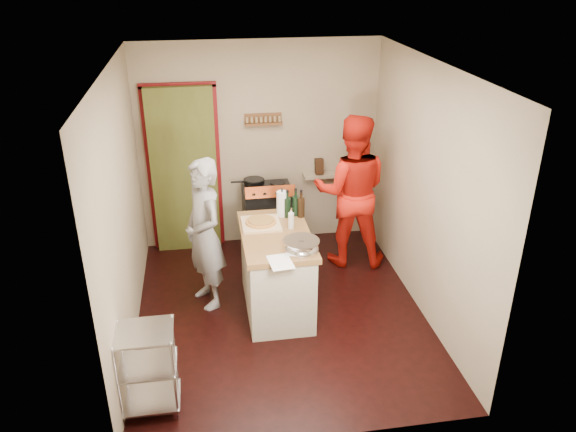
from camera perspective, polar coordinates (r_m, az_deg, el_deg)
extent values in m
plane|color=black|center=(6.12, -0.76, -9.73)|extent=(3.50, 3.50, 0.00)
cube|color=tan|center=(7.10, -2.92, 7.11)|extent=(3.00, 0.04, 2.60)
cube|color=#565B23|center=(7.20, -10.48, 4.86)|extent=(0.80, 0.40, 2.10)
cube|color=maroon|center=(7.16, -13.85, 4.42)|extent=(0.06, 0.06, 2.10)
cube|color=maroon|center=(7.13, -7.11, 4.90)|extent=(0.06, 0.06, 2.10)
cube|color=maroon|center=(6.84, -11.19, 12.92)|extent=(0.90, 0.06, 0.06)
cube|color=brown|center=(6.97, -2.51, 9.35)|extent=(0.46, 0.09, 0.03)
cube|color=brown|center=(6.99, -2.56, 9.92)|extent=(0.46, 0.02, 0.12)
cube|color=olive|center=(6.95, -2.52, 9.79)|extent=(0.42, 0.04, 0.07)
cube|color=tan|center=(7.30, 4.69, 4.24)|extent=(0.80, 0.18, 0.04)
cube|color=black|center=(7.21, 3.17, 5.05)|extent=(0.10, 0.14, 0.22)
cube|color=tan|center=(5.48, -16.53, 0.41)|extent=(0.04, 3.50, 2.60)
cube|color=tan|center=(5.86, 13.84, 2.38)|extent=(0.04, 3.50, 2.60)
cube|color=white|center=(5.09, -0.93, 15.10)|extent=(3.00, 3.50, 0.02)
cube|color=black|center=(7.15, -2.07, -0.53)|extent=(0.60, 0.55, 0.80)
cube|color=black|center=(6.97, -2.13, 2.65)|extent=(0.60, 0.55, 0.06)
cube|color=maroon|center=(6.68, -1.83, 2.45)|extent=(0.60, 0.15, 0.17)
cylinder|color=black|center=(7.05, -3.48, 3.54)|extent=(0.26, 0.26, 0.05)
cylinder|color=silver|center=(4.80, -16.91, -16.40)|extent=(0.02, 0.02, 0.80)
cylinder|color=silver|center=(4.75, -11.45, -16.21)|extent=(0.02, 0.02, 0.80)
cylinder|color=silver|center=(5.08, -16.46, -13.72)|extent=(0.02, 0.02, 0.80)
cylinder|color=silver|center=(5.03, -11.37, -13.51)|extent=(0.02, 0.02, 0.80)
cube|color=silver|center=(5.10, -13.69, -17.52)|extent=(0.48, 0.40, 0.02)
cube|color=silver|center=(4.88, -14.12, -14.49)|extent=(0.48, 0.40, 0.02)
cube|color=silver|center=(4.68, -14.55, -11.37)|extent=(0.48, 0.40, 0.02)
cube|color=#B5AF9A|center=(5.97, -1.19, -5.89)|extent=(0.65, 1.14, 0.84)
cube|color=olive|center=(5.75, -1.23, -2.04)|extent=(0.71, 1.20, 0.06)
cube|color=#E7BB8D|center=(5.91, -2.77, -0.79)|extent=(0.40, 0.40, 0.02)
cylinder|color=#DE9445|center=(5.90, -2.78, -0.57)|extent=(0.32, 0.32, 0.02)
ellipsoid|color=silver|center=(5.39, 1.37, -3.01)|extent=(0.35, 0.35, 0.11)
cylinder|color=white|center=(6.06, -0.60, 1.25)|extent=(0.12, 0.12, 0.28)
cylinder|color=silver|center=(5.80, 0.31, -0.48)|extent=(0.06, 0.06, 0.17)
cube|color=white|center=(5.22, -0.77, -4.69)|extent=(0.24, 0.32, 0.00)
cylinder|color=black|center=(6.07, 0.78, 1.43)|extent=(0.08, 0.08, 0.31)
cylinder|color=black|center=(6.03, 1.34, 1.27)|extent=(0.08, 0.08, 0.31)
cylinder|color=black|center=(6.03, -0.08, 1.26)|extent=(0.08, 0.08, 0.31)
imported|color=#9E9DA2|center=(5.93, -8.48, -1.89)|extent=(0.60, 0.71, 1.66)
imported|color=red|center=(6.71, 6.41, 2.51)|extent=(1.04, 0.89, 1.86)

